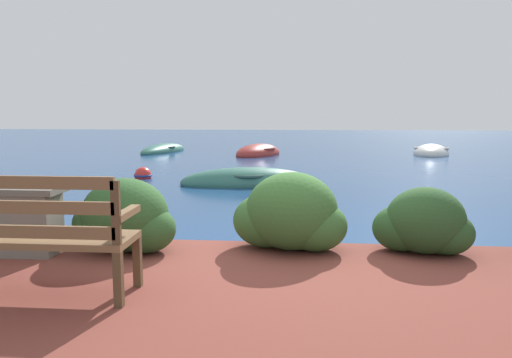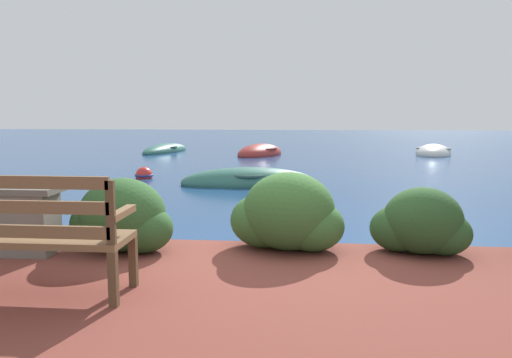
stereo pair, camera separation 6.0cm
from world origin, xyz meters
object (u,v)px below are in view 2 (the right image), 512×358
object	(u,v)px
mooring_buoy	(144,175)
rowboat_far	(433,153)
rowboat_outer	(165,151)
park_bench	(34,232)
rowboat_nearest	(248,182)
rowboat_mid	(260,154)

from	to	relation	value
mooring_buoy	rowboat_far	bearing A→B (deg)	40.29
rowboat_far	rowboat_outer	world-z (taller)	rowboat_far
park_bench	rowboat_nearest	bearing A→B (deg)	91.63
park_bench	rowboat_far	distance (m)	17.04
rowboat_mid	rowboat_outer	world-z (taller)	rowboat_mid
park_bench	rowboat_nearest	world-z (taller)	park_bench
rowboat_outer	rowboat_nearest	bearing A→B (deg)	-141.45
rowboat_nearest	mooring_buoy	xyz separation A→B (m)	(-2.63, 0.86, 0.01)
park_bench	rowboat_outer	bearing A→B (deg)	110.02
rowboat_mid	mooring_buoy	xyz separation A→B (m)	(-2.27, -6.68, 0.00)
rowboat_nearest	rowboat_outer	world-z (taller)	rowboat_nearest
rowboat_nearest	rowboat_outer	size ratio (longest dim) A/B	0.92
rowboat_nearest	rowboat_mid	world-z (taller)	rowboat_mid
park_bench	rowboat_far	world-z (taller)	park_bench
rowboat_nearest	park_bench	bearing A→B (deg)	74.79
mooring_buoy	rowboat_mid	bearing A→B (deg)	71.27
rowboat_nearest	rowboat_far	distance (m)	10.21
rowboat_far	mooring_buoy	size ratio (longest dim) A/B	5.78
rowboat_outer	rowboat_mid	bearing A→B (deg)	-94.53
rowboat_far	mooring_buoy	bearing A→B (deg)	-32.06
rowboat_mid	mooring_buoy	distance (m)	7.06
rowboat_nearest	mooring_buoy	world-z (taller)	rowboat_nearest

